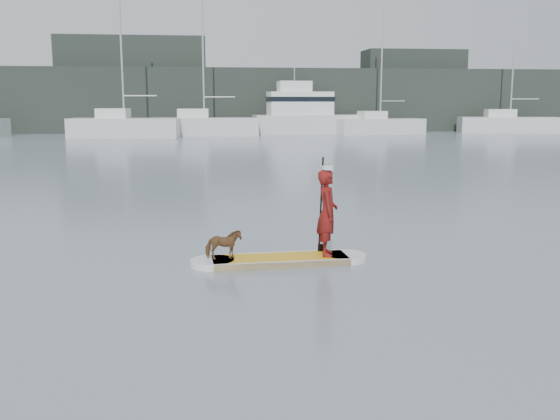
{
  "coord_description": "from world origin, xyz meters",
  "views": [
    {
      "loc": [
        -3.32,
        -8.9,
        2.97
      ],
      "look_at": [
        -1.96,
        2.23,
        1.0
      ],
      "focal_mm": 40.0,
      "sensor_mm": 36.0,
      "label": 1
    }
  ],
  "objects": [
    {
      "name": "sailboat_f",
      "position": [
        24.95,
        46.65,
        0.93
      ],
      "size": [
        9.51,
        4.52,
        13.71
      ],
      "rotation": [
        0.0,
        0.0,
        -0.21
      ],
      "color": "silver",
      "rests_on": "ground"
    },
    {
      "name": "shore_building_east",
      "position": [
        18.0,
        54.0,
        4.0
      ],
      "size": [
        10.0,
        4.0,
        8.0
      ],
      "primitive_type": "cube",
      "color": "black",
      "rests_on": "ground"
    },
    {
      "name": "shore_building_west",
      "position": [
        -10.0,
        54.0,
        4.5
      ],
      "size": [
        14.0,
        4.0,
        9.0
      ],
      "primitive_type": "cube",
      "color": "black",
      "rests_on": "ground"
    },
    {
      "name": "sailboat_c",
      "position": [
        -9.76,
        43.21,
        0.93
      ],
      "size": [
        8.96,
        3.73,
        12.53
      ],
      "rotation": [
        0.0,
        0.0,
        -0.1
      ],
      "color": "silver",
      "rests_on": "ground"
    },
    {
      "name": "paddleboard",
      "position": [
        -1.96,
        2.23,
        0.06
      ],
      "size": [
        3.3,
        0.91,
        0.12
      ],
      "rotation": [
        0.0,
        0.0,
        0.05
      ],
      "color": "gold",
      "rests_on": "ground"
    },
    {
      "name": "paddler",
      "position": [
        -1.07,
        2.27,
        0.92
      ],
      "size": [
        0.46,
        0.63,
        1.61
      ],
      "primitive_type": "imported",
      "rotation": [
        0.0,
        0.0,
        1.44
      ],
      "color": "maroon",
      "rests_on": "paddleboard"
    },
    {
      "name": "ground",
      "position": [
        0.0,
        0.0,
        0.0
      ],
      "size": [
        140.0,
        140.0,
        0.0
      ],
      "primitive_type": "plane",
      "color": "slate",
      "rests_on": "ground"
    },
    {
      "name": "sailboat_d",
      "position": [
        -3.32,
        45.12,
        0.97
      ],
      "size": [
        9.3,
        3.31,
        13.51
      ],
      "rotation": [
        0.0,
        0.0,
        -0.05
      ],
      "color": "silver",
      "rests_on": "ground"
    },
    {
      "name": "white_cap",
      "position": [
        -1.07,
        2.27,
        1.76
      ],
      "size": [
        0.22,
        0.22,
        0.07
      ],
      "primitive_type": "cylinder",
      "color": "silver",
      "rests_on": "paddler"
    },
    {
      "name": "motor_yacht_a",
      "position": [
        5.91,
        47.36,
        1.74
      ],
      "size": [
        10.53,
        3.94,
        6.19
      ],
      "rotation": [
        0.0,
        0.0,
        0.07
      ],
      "color": "silver",
      "rests_on": "ground"
    },
    {
      "name": "sailboat_e",
      "position": [
        12.31,
        45.84,
        0.81
      ],
      "size": [
        8.13,
        3.7,
        11.36
      ],
      "rotation": [
        0.0,
        0.0,
        0.15
      ],
      "color": "silver",
      "rests_on": "ground"
    },
    {
      "name": "shore_mass",
      "position": [
        0.0,
        53.0,
        3.0
      ],
      "size": [
        90.0,
        6.0,
        6.0
      ],
      "primitive_type": "cube",
      "color": "black",
      "rests_on": "ground"
    },
    {
      "name": "dog",
      "position": [
        -3.0,
        2.18,
        0.39
      ],
      "size": [
        0.67,
        0.36,
        0.54
      ],
      "primitive_type": "imported",
      "rotation": [
        0.0,
        0.0,
        1.68
      ],
      "color": "brown",
      "rests_on": "paddleboard"
    },
    {
      "name": "paddle",
      "position": [
        -1.14,
        2.57,
        0.8
      ],
      "size": [
        0.1,
        0.3,
        2.0
      ],
      "rotation": [
        0.0,
        0.0,
        0.05
      ],
      "color": "black",
      "rests_on": "ground"
    }
  ]
}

